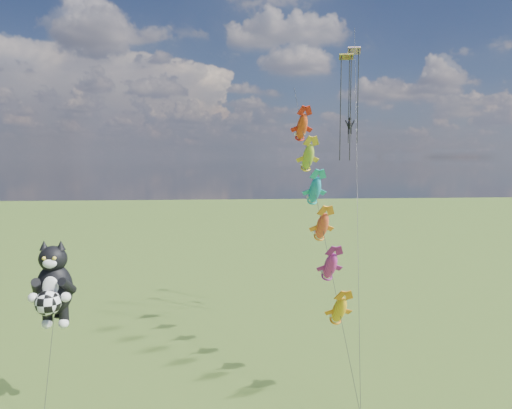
{
  "coord_description": "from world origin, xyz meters",
  "views": [
    {
      "loc": [
        9.08,
        -21.44,
        14.51
      ],
      "look_at": [
        12.32,
        15.09,
        11.03
      ],
      "focal_mm": 35.0,
      "sensor_mm": 36.0,
      "label": 1
    }
  ],
  "objects": [
    {
      "name": "cat_kite_rig",
      "position": [
        0.26,
        6.51,
        7.43
      ],
      "size": [
        2.26,
        3.97,
        9.94
      ],
      "rotation": [
        0.0,
        0.0,
        -0.0
      ],
      "color": "brown",
      "rests_on": "ground"
    },
    {
      "name": "fish_windsock_rig",
      "position": [
        16.06,
        10.66,
        11.17
      ],
      "size": [
        1.68,
        15.93,
        19.91
      ],
      "rotation": [
        0.0,
        0.0,
        0.4
      ],
      "color": "brown",
      "rests_on": "ground"
    },
    {
      "name": "parafoil_rig",
      "position": [
        20.32,
        18.61,
        18.42
      ],
      "size": [
        4.8,
        17.19,
        25.42
      ],
      "rotation": [
        0.0,
        0.0,
        -0.15
      ],
      "color": "brown",
      "rests_on": "ground"
    }
  ]
}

